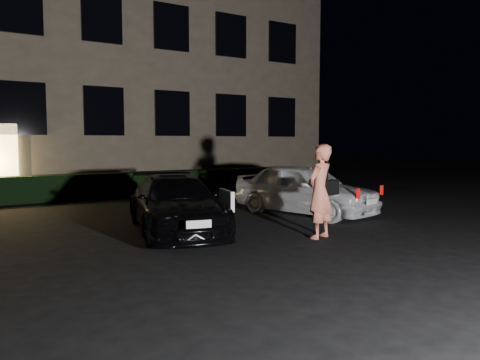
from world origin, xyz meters
TOP-DOWN VIEW (x-y plane):
  - ground at (0.00, 0.00)m, footprint 80.00×80.00m
  - building at (-0.00, 14.99)m, footprint 20.00×8.11m
  - hedge at (0.00, 10.50)m, footprint 15.00×0.70m
  - sedan at (-0.62, 3.58)m, footprint 2.64×4.45m
  - hatch at (3.28, 3.98)m, footprint 2.56×4.29m
  - man at (1.56, 1.44)m, footprint 0.87×0.66m

SIDE VIEW (x-z plane):
  - ground at x=0.00m, z-range 0.00..0.00m
  - hedge at x=0.00m, z-range 0.00..0.85m
  - sedan at x=-0.62m, z-range 0.00..1.21m
  - hatch at x=3.28m, z-range 0.00..1.37m
  - man at x=1.56m, z-range 0.00..1.89m
  - building at x=0.00m, z-range 0.00..12.00m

